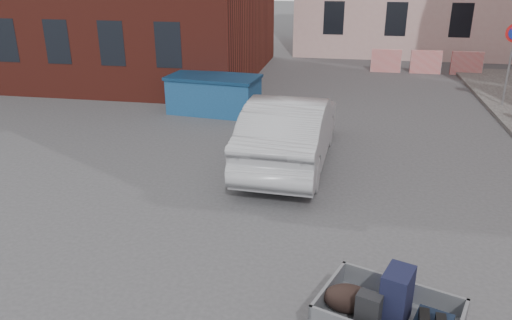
# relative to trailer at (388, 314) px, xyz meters

# --- Properties ---
(ground) EXTENTS (120.00, 120.00, 0.00)m
(ground) POSITION_rel_trailer_xyz_m (-1.57, 2.79, -0.61)
(ground) COLOR #38383A
(ground) RESTS_ON ground
(barriers) EXTENTS (4.70, 0.18, 1.00)m
(barriers) POSITION_rel_trailer_xyz_m (2.63, 17.79, -0.11)
(barriers) COLOR red
(barriers) RESTS_ON ground
(trailer) EXTENTS (1.88, 1.98, 1.20)m
(trailer) POSITION_rel_trailer_xyz_m (0.00, 0.00, 0.00)
(trailer) COLOR black
(trailer) RESTS_ON ground
(dumpster) EXTENTS (3.01, 1.80, 1.20)m
(dumpster) POSITION_rel_trailer_xyz_m (-4.85, 10.06, -0.00)
(dumpster) COLOR navy
(dumpster) RESTS_ON ground
(silver_car) EXTENTS (1.97, 5.11, 1.66)m
(silver_car) POSITION_rel_trailer_xyz_m (-1.93, 6.15, 0.22)
(silver_car) COLOR #9C9DA3
(silver_car) RESTS_ON ground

